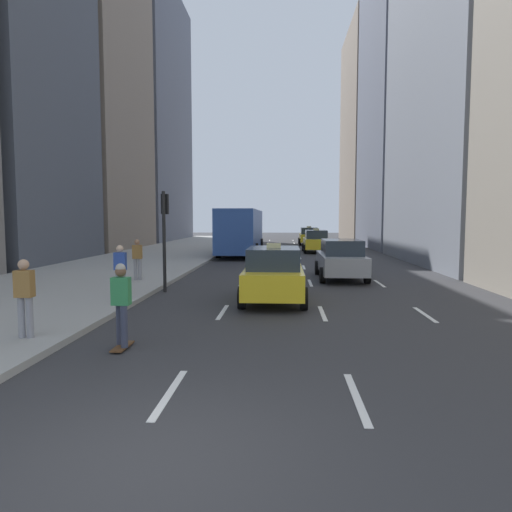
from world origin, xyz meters
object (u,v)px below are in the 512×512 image
object	(u,v)px
taxi_lead	(316,241)
pedestrian_mid_block	(120,268)
city_bus	(241,230)
taxi_second	(274,274)
pedestrian_far_walking	(137,257)
sedan_black_near	(341,259)
traffic_light_pole	(165,225)
pedestrian_near_curb	(25,294)
taxi_third	(309,236)
skateboarder	(121,302)

from	to	relation	value
taxi_lead	pedestrian_mid_block	world-z (taller)	taxi_lead
city_bus	pedestrian_mid_block	world-z (taller)	city_bus
taxi_second	pedestrian_far_walking	xyz separation A→B (m)	(-5.62, 3.69, 0.19)
sedan_black_near	traffic_light_pole	world-z (taller)	traffic_light_pole
sedan_black_near	pedestrian_near_curb	xyz separation A→B (m)	(-7.86, -10.88, 0.19)
sedan_black_near	pedestrian_far_walking	size ratio (longest dim) A/B	2.79
taxi_lead	traffic_light_pole	world-z (taller)	traffic_light_pole
taxi_second	pedestrian_near_curb	xyz separation A→B (m)	(-5.06, -5.34, 0.19)
taxi_third	pedestrian_far_walking	distance (m)	28.93
taxi_lead	traffic_light_pole	xyz separation A→B (m)	(-6.75, -19.53, 1.53)
taxi_second	skateboarder	world-z (taller)	taxi_second
taxi_second	pedestrian_far_walking	distance (m)	6.72
taxi_third	taxi_second	bearing A→B (deg)	-95.10
taxi_lead	sedan_black_near	size ratio (longest dim) A/B	0.95
skateboarder	traffic_light_pole	size ratio (longest dim) A/B	0.48
taxi_lead	traffic_light_pole	size ratio (longest dim) A/B	1.22
skateboarder	traffic_light_pole	xyz separation A→B (m)	(-1.00, 7.22, 1.45)
taxi_third	pedestrian_near_curb	distance (m)	37.54
pedestrian_near_curb	skateboarder	bearing A→B (deg)	-4.86
city_bus	pedestrian_mid_block	xyz separation A→B (m)	(-2.04, -19.41, -0.72)
pedestrian_near_curb	traffic_light_pole	world-z (taller)	traffic_light_pole
pedestrian_near_curb	city_bus	bearing A→B (deg)	84.73
traffic_light_pole	taxi_third	bearing A→B (deg)	77.18
pedestrian_near_curb	pedestrian_mid_block	distance (m)	5.00
city_bus	pedestrian_near_curb	world-z (taller)	city_bus
pedestrian_far_walking	skateboarder	bearing A→B (deg)	-73.81
taxi_lead	taxi_second	size ratio (longest dim) A/B	1.00
taxi_third	pedestrian_mid_block	distance (m)	32.62
taxi_second	skateboarder	distance (m)	6.26
city_bus	taxi_second	bearing A→B (deg)	-81.61
skateboarder	pedestrian_mid_block	size ratio (longest dim) A/B	1.06
pedestrian_near_curb	pedestrian_far_walking	distance (m)	9.04
taxi_third	traffic_light_pole	world-z (taller)	traffic_light_pole
taxi_third	traffic_light_pole	distance (m)	30.46
pedestrian_far_walking	taxi_third	bearing A→B (deg)	73.08
pedestrian_near_curb	taxi_second	bearing A→B (deg)	46.52
pedestrian_mid_block	pedestrian_far_walking	bearing A→B (deg)	100.75
taxi_second	city_bus	size ratio (longest dim) A/B	0.38
taxi_lead	skateboarder	world-z (taller)	taxi_lead
skateboarder	pedestrian_near_curb	distance (m)	2.12
sedan_black_near	pedestrian_far_walking	distance (m)	8.62
traffic_light_pole	city_bus	bearing A→B (deg)	86.25
sedan_black_near	traffic_light_pole	bearing A→B (deg)	-150.36
sedan_black_near	pedestrian_far_walking	world-z (taller)	pedestrian_far_walking
pedestrian_mid_block	traffic_light_pole	world-z (taller)	traffic_light_pole
taxi_third	sedan_black_near	xyz separation A→B (m)	(0.00, -25.83, -0.00)
sedan_black_near	traffic_light_pole	xyz separation A→B (m)	(-6.75, -3.84, 1.53)
taxi_second	traffic_light_pole	world-z (taller)	traffic_light_pole
pedestrian_mid_block	city_bus	bearing A→B (deg)	83.99
taxi_lead	skateboarder	size ratio (longest dim) A/B	2.52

